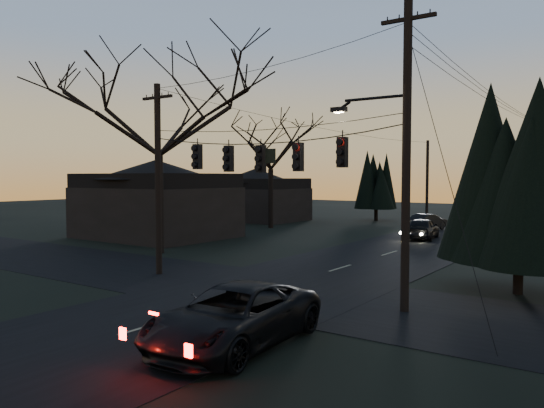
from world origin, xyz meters
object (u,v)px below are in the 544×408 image
Objects in this scene: utility_pole_far_r at (541,234)px; bare_tree_left at (159,116)px; utility_pole_far_l at (427,220)px; utility_pole_right at (404,311)px; sedan_oncoming_a at (422,229)px; sedan_oncoming_b at (427,222)px; suv_near at (234,317)px; utility_pole_left at (159,274)px; evergreen_right at (521,180)px.

bare_tree_left is at bearing -124.99° from utility_pole_far_r.
utility_pole_right is at bearing -72.28° from utility_pole_far_l.
sedan_oncoming_a is at bearing 107.65° from utility_pole_right.
utility_pole_far_r is at bearing 90.00° from utility_pole_right.
utility_pole_far_l is at bearing -80.76° from sedan_oncoming_a.
sedan_oncoming_b is (-8.13, 26.29, 0.66)m from utility_pole_right.
suv_near is at bearing -111.12° from utility_pole_right.
utility_pole_far_r is (11.50, 28.00, 0.00)m from utility_pole_left.
sedan_oncoming_a is (-4.00, 25.76, -0.02)m from suv_near.
utility_pole_far_l is 0.71× the size of bare_tree_left.
evergreen_right is at bearing 19.32° from utility_pole_left.
suv_near is at bearing -32.91° from utility_pole_left.
utility_pole_far_l is 1.81× the size of sedan_oncoming_a.
sedan_oncoming_b is at bearing 116.53° from evergreen_right.
evergreen_right reaches higher than utility_pole_right.
utility_pole_far_r reaches higher than suv_near.
utility_pole_right reaches higher than utility_pole_far_r.
utility_pole_right is 28.00m from utility_pole_far_r.
utility_pole_left reaches higher than sedan_oncoming_b.
bare_tree_left is (-4.87, 4.60, 7.84)m from utility_pole_left.
evergreen_right is at bearing 112.12° from sedan_oncoming_a.
evergreen_right is (2.53, -23.08, 4.27)m from utility_pole_far_r.
utility_pole_left is 1.06× the size of utility_pole_far_l.
evergreen_right is 17.66m from sedan_oncoming_a.
sedan_oncoming_b is at bearing 69.19° from bare_tree_left.
suv_near is (9.20, -41.95, 0.78)m from utility_pole_far_l.
utility_pole_right is 27.52m from sedan_oncoming_b.
evergreen_right is at bearing 62.11° from suv_near.
sedan_oncoming_a is (-6.30, -8.20, 0.75)m from utility_pole_far_r.
evergreen_right is (18.91, 0.32, -3.57)m from bare_tree_left.
utility_pole_far_l is 2.00× the size of sedan_oncoming_b.
utility_pole_far_r is 1.52× the size of suv_near.
utility_pole_far_r is 23.61m from evergreen_right.
sedan_oncoming_a is (-6.30, 19.80, 0.75)m from utility_pole_right.
evergreen_right reaches higher than sedan_oncoming_a.
suv_near is (-4.83, -10.87, -3.49)m from evergreen_right.
utility_pole_left is at bearing 97.96° from sedan_oncoming_b.
sedan_oncoming_a is at bearing 121.06° from sedan_oncoming_b.
bare_tree_left is 24.28m from sedan_oncoming_b.
utility_pole_left is 15.47m from evergreen_right.
utility_pole_right is 6.99m from evergreen_right.
utility_pole_right is at bearing -90.00° from utility_pole_far_r.
sedan_oncoming_a is at bearing -127.55° from utility_pole_far_r.
utility_pole_left is at bearing -112.33° from utility_pole_far_r.
utility_pole_left is 30.27m from utility_pole_far_r.
utility_pole_far_l reaches higher than sedan_oncoming_b.
utility_pole_far_l is at bearing 90.00° from utility_pole_left.
sedan_oncoming_a is (-8.83, 14.88, -3.51)m from evergreen_right.
utility_pole_far_l is at bearing 145.18° from utility_pole_far_r.
evergreen_right is (14.03, -31.08, 4.27)m from utility_pole_far_l.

